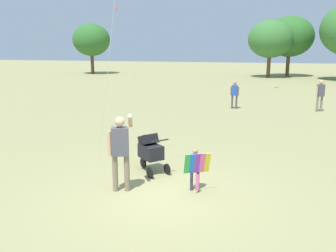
{
  "coord_description": "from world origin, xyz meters",
  "views": [
    {
      "loc": [
        1.9,
        -7.29,
        3.3
      ],
      "look_at": [
        -0.09,
        1.25,
        1.3
      ],
      "focal_mm": 38.6,
      "sensor_mm": 36.0,
      "label": 1
    }
  ],
  "objects_px": {
    "person_adult_flyer": "(120,147)",
    "stroller": "(150,150)",
    "person_sitting_far": "(235,93)",
    "child_with_butterfly_kite": "(195,166)",
    "person_red_shirt": "(320,93)"
  },
  "relations": [
    {
      "from": "person_adult_flyer",
      "to": "stroller",
      "type": "bearing_deg",
      "value": 77.25
    },
    {
      "from": "person_sitting_far",
      "to": "person_adult_flyer",
      "type": "bearing_deg",
      "value": -99.62
    },
    {
      "from": "stroller",
      "to": "person_adult_flyer",
      "type": "bearing_deg",
      "value": -102.75
    },
    {
      "from": "person_adult_flyer",
      "to": "child_with_butterfly_kite",
      "type": "bearing_deg",
      "value": 13.28
    },
    {
      "from": "person_sitting_far",
      "to": "person_red_shirt",
      "type": "bearing_deg",
      "value": 1.63
    },
    {
      "from": "person_red_shirt",
      "to": "child_with_butterfly_kite",
      "type": "bearing_deg",
      "value": -111.67
    },
    {
      "from": "person_red_shirt",
      "to": "person_sitting_far",
      "type": "height_order",
      "value": "person_red_shirt"
    },
    {
      "from": "person_red_shirt",
      "to": "person_adult_flyer",
      "type": "bearing_deg",
      "value": -117.74
    },
    {
      "from": "person_adult_flyer",
      "to": "person_red_shirt",
      "type": "distance_m",
      "value": 13.13
    },
    {
      "from": "person_adult_flyer",
      "to": "stroller",
      "type": "height_order",
      "value": "person_adult_flyer"
    },
    {
      "from": "person_adult_flyer",
      "to": "person_red_shirt",
      "type": "bearing_deg",
      "value": 62.26
    },
    {
      "from": "child_with_butterfly_kite",
      "to": "person_sitting_far",
      "type": "xyz_separation_m",
      "value": [
        0.3,
        11.11,
        0.24
      ]
    },
    {
      "from": "stroller",
      "to": "child_with_butterfly_kite",
      "type": "bearing_deg",
      "value": -36.03
    },
    {
      "from": "stroller",
      "to": "person_sitting_far",
      "type": "relative_size",
      "value": 0.73
    },
    {
      "from": "person_adult_flyer",
      "to": "person_red_shirt",
      "type": "height_order",
      "value": "person_adult_flyer"
    }
  ]
}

